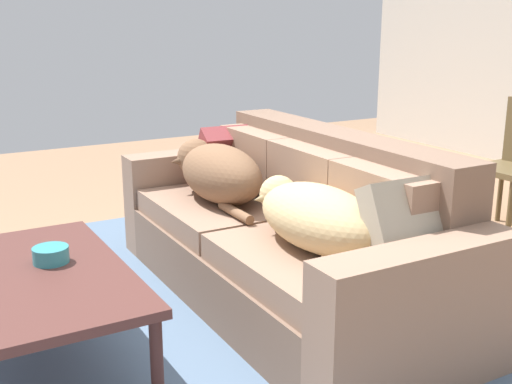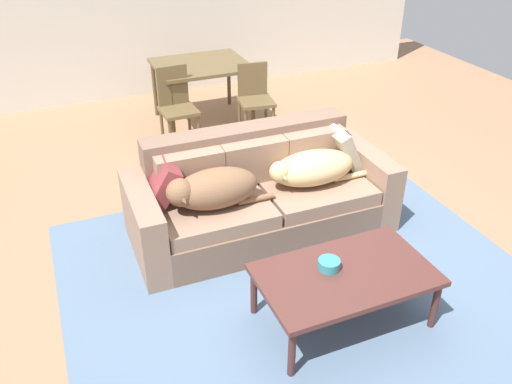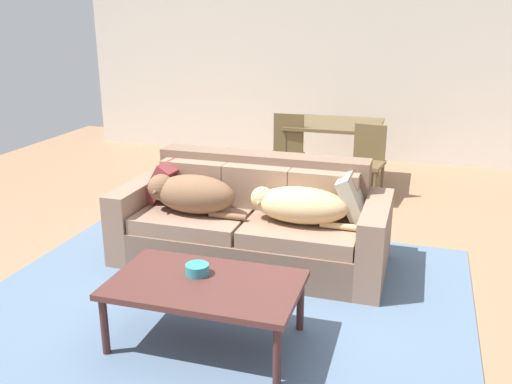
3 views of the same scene
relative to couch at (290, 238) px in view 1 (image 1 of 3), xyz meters
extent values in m
plane|color=#9A7253|center=(0.23, -0.15, -0.33)|extent=(10.00, 10.00, 0.00)
cube|color=slate|center=(0.00, -0.85, -0.33)|extent=(3.63, 3.16, 0.01)
cube|color=brown|center=(0.00, -0.07, -0.17)|extent=(1.89, 0.97, 0.32)
cube|color=#92705B|center=(-0.47, -0.06, 0.05)|extent=(0.92, 0.93, 0.13)
cube|color=#92705B|center=(0.47, -0.07, 0.05)|extent=(0.92, 0.93, 0.13)
cube|color=brown|center=(0.00, 0.29, 0.33)|extent=(1.88, 0.26, 0.43)
cube|color=#92705B|center=(-0.58, 0.11, 0.30)|extent=(0.58, 0.17, 0.36)
cube|color=#92705B|center=(0.00, 0.10, 0.30)|extent=(0.58, 0.17, 0.36)
cube|color=#92705B|center=(0.58, 0.10, 0.30)|extent=(0.58, 0.17, 0.36)
cube|color=#92705B|center=(-1.04, -0.05, -0.02)|extent=(0.21, 0.96, 0.63)
cube|color=#92705B|center=(1.04, -0.08, -0.02)|extent=(0.21, 0.96, 0.63)
ellipsoid|color=brown|center=(-0.45, -0.18, 0.28)|extent=(0.71, 0.37, 0.33)
sphere|color=brown|center=(-0.75, -0.19, 0.32)|extent=(0.23, 0.23, 0.23)
cone|color=brown|center=(-0.75, -0.30, 0.31)|extent=(0.10, 0.12, 0.10)
cylinder|color=brown|center=(-0.14, -0.25, 0.14)|extent=(0.32, 0.05, 0.05)
ellipsoid|color=tan|center=(0.45, -0.14, 0.26)|extent=(0.76, 0.41, 0.29)
sphere|color=tan|center=(0.13, -0.16, 0.29)|extent=(0.19, 0.19, 0.19)
cone|color=#9A8158|center=(0.13, -0.24, 0.28)|extent=(0.09, 0.10, 0.09)
cylinder|color=tan|center=(0.79, -0.22, 0.14)|extent=(0.34, 0.05, 0.05)
cube|color=brown|center=(-0.84, 0.06, 0.29)|extent=(0.34, 0.41, 0.40)
cube|color=#AEA38D|center=(0.84, 0.04, 0.29)|extent=(0.27, 0.40, 0.41)
cube|color=#542D27|center=(0.08, -1.32, 0.08)|extent=(1.21, 0.72, 0.04)
cylinder|color=#472621|center=(-0.47, -1.01, -0.14)|extent=(0.05, 0.05, 0.40)
cylinder|color=#472621|center=(0.64, -1.01, -0.14)|extent=(0.05, 0.05, 0.40)
cylinder|color=teal|center=(0.00, -1.23, 0.14)|extent=(0.15, 0.15, 0.07)
cube|color=brown|center=(-0.18, 1.91, 0.11)|extent=(0.41, 0.41, 0.04)
cylinder|color=brown|center=(-0.35, 1.74, -0.12)|extent=(0.04, 0.04, 0.42)
cylinder|color=brown|center=(-0.01, 1.75, -0.12)|extent=(0.04, 0.04, 0.42)
cylinder|color=brown|center=(-0.36, 2.08, -0.12)|extent=(0.04, 0.04, 0.42)
camera|label=1|loc=(2.69, -1.76, 1.13)|focal=44.95mm
camera|label=2|loc=(-1.59, -3.71, 2.46)|focal=37.54mm
camera|label=3|loc=(1.30, -4.24, 1.72)|focal=38.82mm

